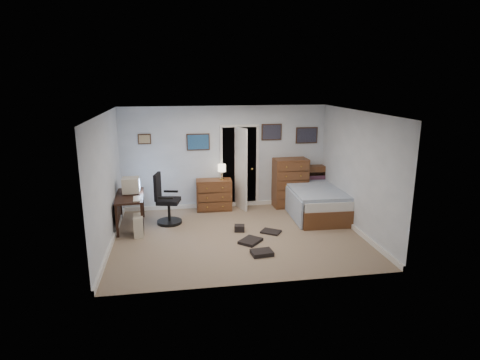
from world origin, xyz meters
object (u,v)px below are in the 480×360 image
computer_desk (126,203)px  tall_dresser (290,183)px  low_dresser (214,195)px  bed (313,199)px  office_chair (166,204)px

computer_desk → tall_dresser: size_ratio=1.04×
low_dresser → bed: bearing=-13.8°
low_dresser → bed: (2.29, -0.65, -0.04)m
computer_desk → office_chair: bearing=2.4°
office_chair → bed: 3.44m
low_dresser → bed: low_dresser is taller
computer_desk → low_dresser: bearing=20.4°
computer_desk → bed: (4.27, 0.22, -0.21)m
computer_desk → low_dresser: 2.16m
bed → low_dresser: bearing=166.0°
bed → tall_dresser: bearing=123.7°
computer_desk → tall_dresser: 3.97m
low_dresser → tall_dresser: (1.91, -0.02, 0.23)m
office_chair → computer_desk: bearing=-162.0°
low_dresser → tall_dresser: size_ratio=0.70×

